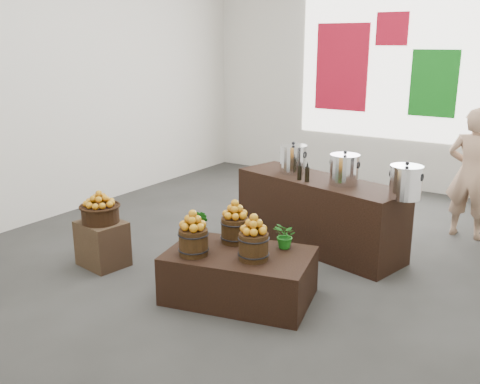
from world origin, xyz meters
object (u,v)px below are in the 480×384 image
Objects in this scene: wicker_basket at (100,214)px; display_table at (239,275)px; crate at (103,244)px; stock_pot_right at (406,183)px; counter at (319,214)px; stock_pot_left at (293,160)px; shopper at (471,174)px; stock_pot_center at (344,170)px.

display_table is at bearing 5.65° from wicker_basket.
wicker_basket is at bearing 0.00° from crate.
wicker_basket is at bearing -151.24° from stock_pot_right.
display_table is 0.65× the size of counter.
crate is 2.43m from counter.
crate is 1.56× the size of stock_pot_left.
stock_pot_left is at bearing 54.58° from wicker_basket.
stock_pot_right is 1.62m from shopper.
stock_pot_left and stock_pot_center have the same top height.
shopper is (3.05, 3.07, 0.55)m from crate.
shopper reaches higher than wicker_basket.
stock_pot_right reaches higher than display_table.
counter is (1.70, 1.73, -0.16)m from wicker_basket.
stock_pot_left reaches higher than wicker_basket.
stock_pot_left is 1.00× the size of stock_pot_right.
stock_pot_center is at bearing 166.88° from stock_pot_right.
shopper reaches higher than stock_pot_left.
wicker_basket is 0.19× the size of counter.
stock_pot_left is 2.16m from shopper.
crate is 1.56× the size of stock_pot_center.
wicker_basket is 1.25× the size of stock_pot_left.
stock_pot_center is 1.00× the size of stock_pot_right.
crate is at bearing 0.00° from wicker_basket.
stock_pot_right is at bearing -13.12° from stock_pot_left.
counter is at bearing 166.88° from stock_pot_right.
stock_pot_right is (2.72, 1.49, 0.40)m from wicker_basket.
display_table is at bearing 5.65° from crate.
shopper is at bearing 45.21° from crate.
crate is 2.36m from stock_pot_left.
wicker_basket is at bearing 172.03° from display_table.
shopper is (1.41, 2.91, 0.56)m from display_table.
shopper is (3.05, 3.07, 0.22)m from wicker_basket.
stock_pot_right is 0.20× the size of shopper.
wicker_basket is 2.64m from stock_pot_center.
counter is at bearing 166.88° from stock_pot_center.
wicker_basket reaches higher than crate.
wicker_basket is at bearing -121.32° from counter.
stock_pot_left reaches higher than crate.
display_table is at bearing -78.36° from stock_pot_left.
stock_pot_center is (2.01, 1.66, 0.40)m from wicker_basket.
stock_pot_left is (1.30, 1.82, 0.73)m from crate.
shopper is at bearing 35.43° from stock_pot_left.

